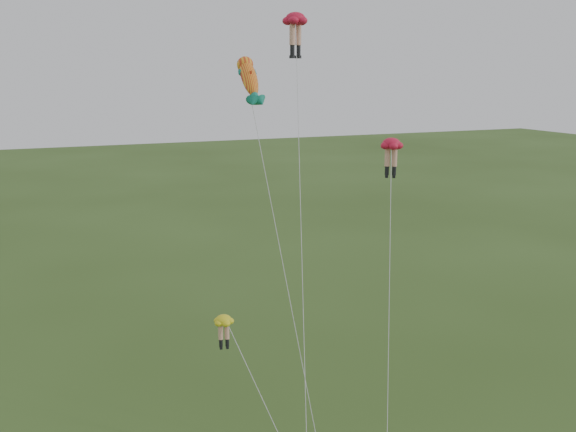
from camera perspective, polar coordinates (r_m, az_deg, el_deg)
name	(u,v)px	position (r m, az deg, el deg)	size (l,w,h in m)	color
legs_kite_red_high	(296,26)	(41.35, 0.67, 16.50)	(6.58, 15.25, 22.31)	red
legs_kite_red_mid	(391,152)	(36.25, 9.16, 5.62)	(5.38, 8.64, 15.10)	red
legs_kite_yellow	(227,329)	(30.49, -5.46, -9.99)	(3.15, 4.61, 7.58)	yellow
fish_kite	(249,79)	(33.34, -3.47, 12.05)	(1.77, 8.05, 19.68)	#F9A41F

